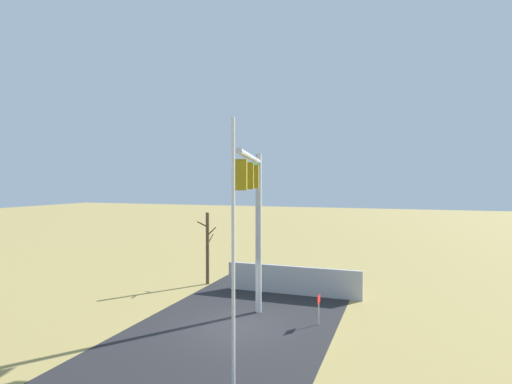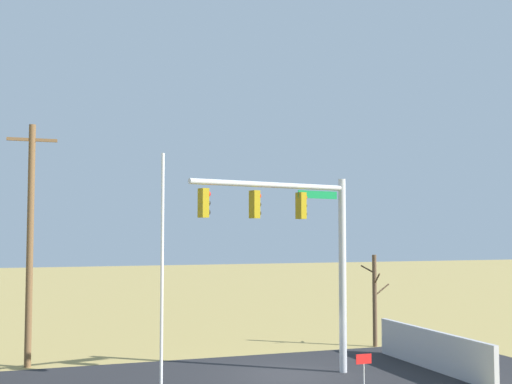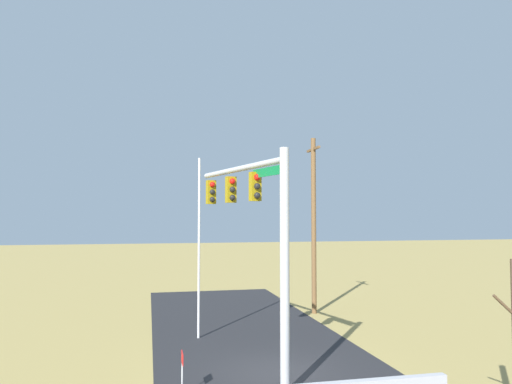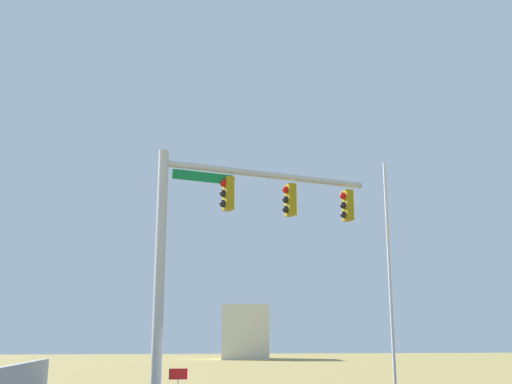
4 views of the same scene
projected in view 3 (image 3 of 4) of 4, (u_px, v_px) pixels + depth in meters
The scene contains 6 objects.
ground_plane at pixel (276, 372), 15.97m from camera, with size 160.00×160.00×0.00m, color #9E894C.
road_surface at pixel (251, 342), 19.87m from camera, with size 28.00×8.00×0.01m, color #232326.
signal_mast at pixel (256, 219), 15.78m from camera, with size 6.42×1.81×7.21m.
flagpole at pixel (199, 247), 20.66m from camera, with size 0.10×0.10×7.71m, color silver.
utility_pole at pixel (314, 222), 25.98m from camera, with size 1.90×0.26×9.44m.
open_sign at pixel (182, 363), 13.97m from camera, with size 0.56×0.04×1.22m.
Camera 3 is at (15.72, -4.21, 5.16)m, focal length 33.80 mm.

